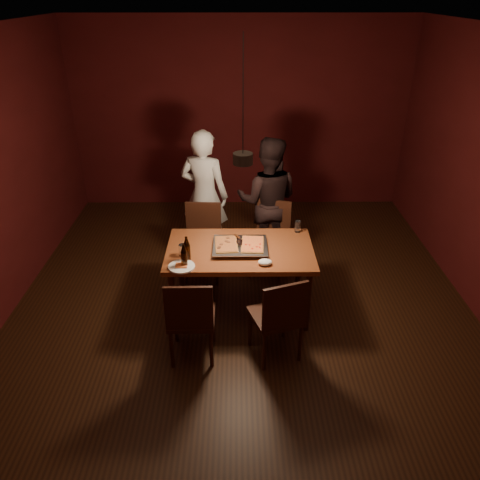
{
  "coord_description": "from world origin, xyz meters",
  "views": [
    {
      "loc": [
        -0.06,
        -4.03,
        3.11
      ],
      "look_at": [
        -0.02,
        0.13,
        0.85
      ],
      "focal_mm": 35.0,
      "sensor_mm": 36.0,
      "label": 1
    }
  ],
  "objects_px": {
    "chair_far_left": "(203,234)",
    "pizza_tray": "(240,247)",
    "beer_bottle_b": "(187,249)",
    "beer_bottle_a": "(184,256)",
    "diner_dark": "(268,201)",
    "plate_slice": "(182,266)",
    "chair_near_right": "(280,312)",
    "dining_table": "(240,255)",
    "chair_far_right": "(271,231)",
    "chair_near_left": "(190,314)",
    "diner_white": "(204,195)",
    "pendant_lamp": "(243,158)"
  },
  "relations": [
    {
      "from": "chair_far_left",
      "to": "plate_slice",
      "type": "bearing_deg",
      "value": 86.81
    },
    {
      "from": "chair_far_left",
      "to": "diner_dark",
      "type": "height_order",
      "value": "diner_dark"
    },
    {
      "from": "chair_near_left",
      "to": "beer_bottle_b",
      "type": "height_order",
      "value": "beer_bottle_b"
    },
    {
      "from": "diner_dark",
      "to": "plate_slice",
      "type": "bearing_deg",
      "value": 66.57
    },
    {
      "from": "diner_white",
      "to": "dining_table",
      "type": "bearing_deg",
      "value": 127.11
    },
    {
      "from": "dining_table",
      "to": "chair_far_left",
      "type": "xyz_separation_m",
      "value": [
        -0.43,
        0.73,
        -0.14
      ]
    },
    {
      "from": "dining_table",
      "to": "plate_slice",
      "type": "height_order",
      "value": "plate_slice"
    },
    {
      "from": "chair_near_left",
      "to": "pendant_lamp",
      "type": "xyz_separation_m",
      "value": [
        0.47,
        0.67,
        1.22
      ]
    },
    {
      "from": "chair_far_left",
      "to": "chair_near_right",
      "type": "height_order",
      "value": "same"
    },
    {
      "from": "dining_table",
      "to": "diner_dark",
      "type": "height_order",
      "value": "diner_dark"
    },
    {
      "from": "dining_table",
      "to": "beer_bottle_a",
      "type": "distance_m",
      "value": 0.66
    },
    {
      "from": "pendant_lamp",
      "to": "beer_bottle_a",
      "type": "bearing_deg",
      "value": -158.94
    },
    {
      "from": "plate_slice",
      "to": "pendant_lamp",
      "type": "relative_size",
      "value": 0.23
    },
    {
      "from": "plate_slice",
      "to": "pendant_lamp",
      "type": "distance_m",
      "value": 1.18
    },
    {
      "from": "plate_slice",
      "to": "diner_dark",
      "type": "bearing_deg",
      "value": 58.07
    },
    {
      "from": "dining_table",
      "to": "chair_near_left",
      "type": "xyz_separation_m",
      "value": [
        -0.45,
        -0.8,
        -0.14
      ]
    },
    {
      "from": "chair_far_left",
      "to": "dining_table",
      "type": "bearing_deg",
      "value": 124.08
    },
    {
      "from": "beer_bottle_a",
      "to": "plate_slice",
      "type": "distance_m",
      "value": 0.11
    },
    {
      "from": "diner_white",
      "to": "chair_far_right",
      "type": "bearing_deg",
      "value": 171.24
    },
    {
      "from": "diner_white",
      "to": "pendant_lamp",
      "type": "relative_size",
      "value": 1.51
    },
    {
      "from": "chair_far_left",
      "to": "pizza_tray",
      "type": "xyz_separation_m",
      "value": [
        0.44,
        -0.74,
        0.24
      ]
    },
    {
      "from": "beer_bottle_a",
      "to": "beer_bottle_b",
      "type": "height_order",
      "value": "beer_bottle_b"
    },
    {
      "from": "chair_far_left",
      "to": "chair_near_left",
      "type": "height_order",
      "value": "same"
    },
    {
      "from": "plate_slice",
      "to": "pendant_lamp",
      "type": "height_order",
      "value": "pendant_lamp"
    },
    {
      "from": "chair_far_left",
      "to": "chair_near_right",
      "type": "bearing_deg",
      "value": 120.68
    },
    {
      "from": "dining_table",
      "to": "chair_far_right",
      "type": "distance_m",
      "value": 0.9
    },
    {
      "from": "beer_bottle_b",
      "to": "beer_bottle_a",
      "type": "bearing_deg",
      "value": -97.89
    },
    {
      "from": "plate_slice",
      "to": "diner_dark",
      "type": "distance_m",
      "value": 1.72
    },
    {
      "from": "chair_far_left",
      "to": "chair_far_right",
      "type": "bearing_deg",
      "value": -171.71
    },
    {
      "from": "chair_near_right",
      "to": "pendant_lamp",
      "type": "xyz_separation_m",
      "value": [
        -0.32,
        0.66,
        1.22
      ]
    },
    {
      "from": "chair_far_left",
      "to": "chair_far_right",
      "type": "distance_m",
      "value": 0.82
    },
    {
      "from": "plate_slice",
      "to": "diner_white",
      "type": "height_order",
      "value": "diner_white"
    },
    {
      "from": "dining_table",
      "to": "pizza_tray",
      "type": "xyz_separation_m",
      "value": [
        0.0,
        -0.01,
        0.1
      ]
    },
    {
      "from": "beer_bottle_a",
      "to": "beer_bottle_b",
      "type": "relative_size",
      "value": 0.93
    },
    {
      "from": "beer_bottle_a",
      "to": "pendant_lamp",
      "type": "distance_m",
      "value": 1.07
    },
    {
      "from": "pizza_tray",
      "to": "dining_table",
      "type": "bearing_deg",
      "value": 103.85
    },
    {
      "from": "pizza_tray",
      "to": "diner_dark",
      "type": "distance_m",
      "value": 1.16
    },
    {
      "from": "chair_far_left",
      "to": "pizza_tray",
      "type": "distance_m",
      "value": 0.89
    },
    {
      "from": "dining_table",
      "to": "beer_bottle_a",
      "type": "bearing_deg",
      "value": -147.3
    },
    {
      "from": "chair_far_right",
      "to": "pendant_lamp",
      "type": "xyz_separation_m",
      "value": [
        -0.36,
        -0.93,
        1.22
      ]
    },
    {
      "from": "plate_slice",
      "to": "chair_near_left",
      "type": "bearing_deg",
      "value": -75.77
    },
    {
      "from": "chair_far_left",
      "to": "chair_far_right",
      "type": "relative_size",
      "value": 0.91
    },
    {
      "from": "chair_far_right",
      "to": "chair_near_left",
      "type": "height_order",
      "value": "same"
    },
    {
      "from": "chair_far_right",
      "to": "diner_white",
      "type": "bearing_deg",
      "value": -7.33
    },
    {
      "from": "dining_table",
      "to": "diner_dark",
      "type": "xyz_separation_m",
      "value": [
        0.35,
        1.1,
        0.12
      ]
    },
    {
      "from": "dining_table",
      "to": "chair_near_right",
      "type": "relative_size",
      "value": 2.8
    },
    {
      "from": "pizza_tray",
      "to": "beer_bottle_b",
      "type": "relative_size",
      "value": 2.15
    },
    {
      "from": "diner_dark",
      "to": "chair_far_right",
      "type": "bearing_deg",
      "value": 104.69
    },
    {
      "from": "chair_near_left",
      "to": "chair_near_right",
      "type": "relative_size",
      "value": 0.91
    },
    {
      "from": "dining_table",
      "to": "pendant_lamp",
      "type": "height_order",
      "value": "pendant_lamp"
    }
  ]
}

